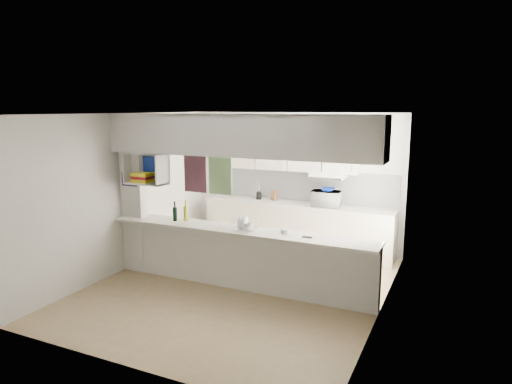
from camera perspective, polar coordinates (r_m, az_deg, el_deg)
The scene contains 16 objects.
floor at distance 7.07m, azimuth -2.29°, elevation -11.84°, with size 4.80×4.80×0.00m, color #9A8259.
ceiling at distance 6.54m, azimuth -2.46°, elevation 9.75°, with size 4.80×4.80×0.00m, color white.
wall_back at distance 8.85m, azimuth 4.73°, elevation 1.45°, with size 4.20×4.20×0.00m, color silver.
wall_left at distance 7.85m, azimuth -16.14°, elevation -0.08°, with size 4.80×4.80×0.00m, color silver.
wall_right at distance 6.04m, azimuth 15.67°, elevation -3.14°, with size 4.80×4.80×0.00m, color silver.
servery_partition at distance 6.70m, azimuth -3.71°, elevation 1.67°, with size 4.20×0.50×2.60m.
cubby_shelf at distance 7.40m, azimuth -13.49°, elevation 2.64°, with size 0.65×0.35×0.50m.
kitchen_run at distance 8.64m, azimuth 5.08°, elevation -1.98°, with size 3.60×0.63×2.24m.
microwave at distance 8.34m, azimuth 8.79°, elevation -0.85°, with size 0.52×0.35×0.29m, color white.
bowl at distance 8.27m, azimuth 8.95°, elevation 0.29°, with size 0.26×0.26×0.06m, color navy.
dish_rack at distance 6.75m, azimuth -1.40°, elevation -3.97°, with size 0.40×0.33×0.20m.
cup at distance 6.61m, azimuth -0.96°, elevation -4.40°, with size 0.13×0.13×0.10m, color white.
wine_bottles at distance 7.31m, azimuth -9.41°, elevation -2.63°, with size 0.22×0.15×0.33m.
plastic_tubs at distance 6.52m, azimuth 3.88°, elevation -4.94°, with size 0.49×0.17×0.07m.
utensil_jar at distance 8.91m, azimuth 0.34°, elevation -0.46°, with size 0.10×0.10×0.15m, color black.
knife_block at distance 8.81m, azimuth 2.31°, elevation -0.40°, with size 0.10×0.08×0.20m, color brown.
Camera 1 is at (2.99, -5.82, 2.68)m, focal length 32.00 mm.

